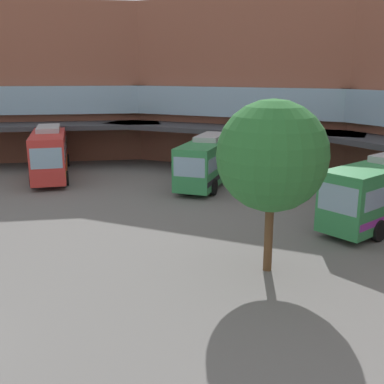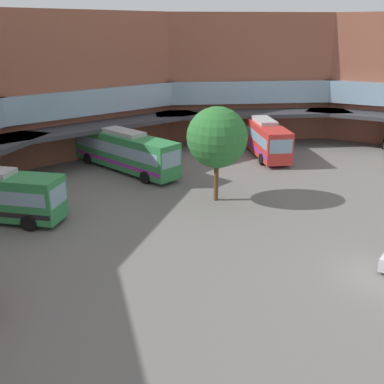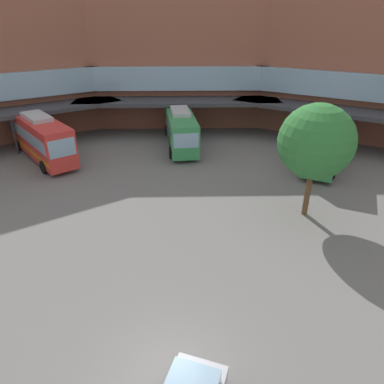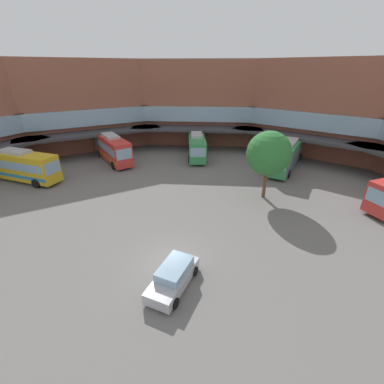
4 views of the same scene
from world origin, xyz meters
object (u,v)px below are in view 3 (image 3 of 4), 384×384
bus_2 (326,138)px  bus_3 (180,128)px  bus_4 (41,137)px  plaza_tree (316,142)px

bus_2 → bus_3: bus_2 is taller
bus_2 → bus_4: 25.58m
bus_4 → plaza_tree: plaza_tree is taller
bus_4 → plaza_tree: 23.50m
bus_3 → plaza_tree: size_ratio=1.44×
bus_2 → bus_4: bus_4 is taller
bus_2 → bus_4: (-24.70, -6.65, 0.09)m
bus_4 → bus_2: bearing=50.3°
bus_2 → plaza_tree: plaza_tree is taller
plaza_tree → bus_3: bearing=137.3°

